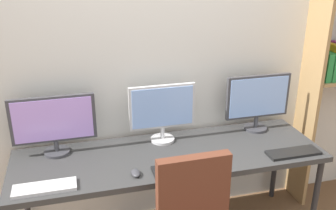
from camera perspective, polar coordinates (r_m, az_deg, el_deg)
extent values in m
cube|color=silver|center=(2.88, -1.90, 6.53)|extent=(4.58, 0.10, 2.60)
cube|color=#333333|center=(2.72, 0.27, -7.63)|extent=(2.18, 0.68, 0.04)
cylinder|color=#262628|center=(3.11, 21.15, -13.21)|extent=(0.04, 0.04, 0.70)
cylinder|color=#262628|center=(3.12, -20.53, -12.97)|extent=(0.04, 0.04, 0.70)
cylinder|color=#262628|center=(3.51, 15.76, -8.24)|extent=(0.04, 0.04, 0.70)
cube|color=#9E7A4C|center=(3.30, 20.41, 1.72)|extent=(0.03, 0.28, 2.00)
cube|color=#287F3D|center=(3.28, 22.01, 5.54)|extent=(0.05, 0.22, 0.23)
cube|color=#287F3D|center=(3.31, 22.73, 5.51)|extent=(0.03, 0.22, 0.22)
cube|color=gold|center=(3.33, 23.40, 5.99)|extent=(0.04, 0.22, 0.28)
cube|color=#592D1E|center=(2.30, 3.80, -12.96)|extent=(0.44, 0.08, 0.48)
cylinder|color=#38383D|center=(2.82, -16.25, -6.75)|extent=(0.18, 0.18, 0.02)
cylinder|color=#38383D|center=(2.80, -16.36, -5.89)|extent=(0.03, 0.03, 0.08)
cube|color=#38383D|center=(2.72, -16.80, -2.05)|extent=(0.57, 0.03, 0.33)
cube|color=#B28CE5|center=(2.71, -16.81, -2.19)|extent=(0.53, 0.01, 0.30)
cylinder|color=silver|center=(2.89, -0.82, -5.14)|extent=(0.18, 0.18, 0.02)
cylinder|color=silver|center=(2.86, -0.82, -4.17)|extent=(0.03, 0.03, 0.09)
cube|color=silver|center=(2.78, -0.87, -0.25)|extent=(0.49, 0.03, 0.33)
cube|color=#8CB2F2|center=(2.77, -0.79, -0.37)|extent=(0.45, 0.01, 0.30)
cylinder|color=#38383D|center=(3.14, 12.94, -3.38)|extent=(0.18, 0.18, 0.02)
cylinder|color=#38383D|center=(3.12, 13.02, -2.49)|extent=(0.03, 0.03, 0.09)
cube|color=#38383D|center=(3.05, 13.32, 1.26)|extent=(0.52, 0.03, 0.34)
cube|color=#8CB2F2|center=(3.03, 13.46, 1.15)|extent=(0.48, 0.01, 0.31)
cube|color=silver|center=(2.45, -17.97, -11.69)|extent=(0.37, 0.13, 0.02)
cube|color=black|center=(2.52, 1.66, -9.52)|extent=(0.35, 0.13, 0.02)
cube|color=black|center=(2.84, 18.24, -6.80)|extent=(0.38, 0.13, 0.02)
ellipsoid|color=#38383D|center=(2.47, -4.85, -10.11)|extent=(0.06, 0.10, 0.03)
ellipsoid|color=#38383D|center=(2.63, 6.47, -7.99)|extent=(0.06, 0.10, 0.03)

